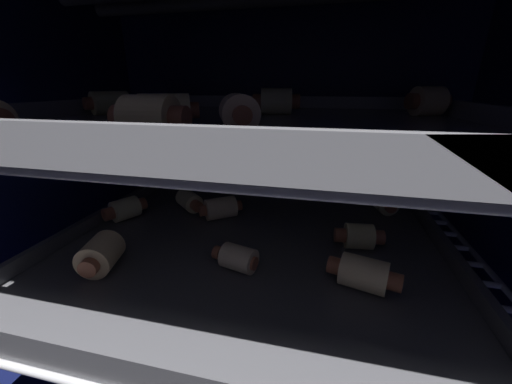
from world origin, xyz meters
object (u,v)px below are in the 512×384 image
(oven_rack_upper, at_px, (251,129))
(pig_in_blanket_upper_3, at_px, (110,103))
(pig_in_blanket_lower_5, at_px, (359,236))
(pig_in_blanket_upper_2, at_px, (165,111))
(pig_in_blanket_lower_2, at_px, (101,254))
(pig_in_blanket_upper_0, at_px, (150,118))
(pig_in_blanket_upper_4, at_px, (427,101))
(oven_rack_lower, at_px, (251,254))
(pig_in_blanket_lower_0, at_px, (221,208))
(pig_in_blanket_lower_7, at_px, (385,203))
(baking_tray_upper, at_px, (251,121))
(pig_in_blanket_upper_1, at_px, (239,113))
(pig_in_blanket_lower_6, at_px, (364,273))
(baking_tray_lower, at_px, (251,247))
(pig_in_blanket_lower_1, at_px, (189,201))
(pig_in_blanket_lower_3, at_px, (125,209))
(pig_in_blanket_upper_6, at_px, (276,101))
(pig_in_blanket_lower_4, at_px, (235,258))

(oven_rack_upper, xyz_separation_m, pig_in_blanket_upper_3, (-0.17, 0.02, 0.02))
(pig_in_blanket_lower_5, bearing_deg, pig_in_blanket_upper_2, -152.18)
(pig_in_blanket_lower_2, height_order, pig_in_blanket_upper_0, pig_in_blanket_upper_0)
(pig_in_blanket_upper_4, bearing_deg, oven_rack_lower, -156.09)
(pig_in_blanket_lower_0, distance_m, pig_in_blanket_upper_2, 0.19)
(pig_in_blanket_lower_0, distance_m, pig_in_blanket_lower_2, 0.16)
(pig_in_blanket_lower_7, height_order, baking_tray_upper, baking_tray_upper)
(pig_in_blanket_lower_7, relative_size, pig_in_blanket_upper_2, 0.82)
(baking_tray_upper, relative_size, pig_in_blanket_upper_4, 8.95)
(pig_in_blanket_lower_2, distance_m, pig_in_blanket_upper_1, 0.20)
(pig_in_blanket_lower_5, xyz_separation_m, pig_in_blanket_lower_6, (-0.00, -0.07, 0.00))
(baking_tray_lower, xyz_separation_m, pig_in_blanket_upper_4, (0.18, 0.08, 0.16))
(pig_in_blanket_lower_2, bearing_deg, oven_rack_upper, 31.33)
(oven_rack_upper, relative_size, pig_in_blanket_upper_1, 10.38)
(pig_in_blanket_lower_7, height_order, pig_in_blanket_upper_4, pig_in_blanket_upper_4)
(pig_in_blanket_upper_0, bearing_deg, pig_in_blanket_upper_4, 44.29)
(pig_in_blanket_lower_5, bearing_deg, pig_in_blanket_upper_0, -135.98)
(pig_in_blanket_upper_2, bearing_deg, pig_in_blanket_lower_5, 27.82)
(pig_in_blanket_upper_2, xyz_separation_m, pig_in_blanket_upper_3, (-0.12, 0.09, -0.00))
(pig_in_blanket_lower_1, distance_m, pig_in_blanket_upper_4, 0.33)
(pig_in_blanket_lower_1, distance_m, pig_in_blanket_lower_7, 0.29)
(pig_in_blanket_lower_3, relative_size, pig_in_blanket_upper_6, 1.05)
(pig_in_blanket_lower_3, distance_m, pig_in_blanket_upper_6, 0.25)
(pig_in_blanket_lower_5, bearing_deg, pig_in_blanket_upper_6, 160.11)
(pig_in_blanket_lower_3, bearing_deg, pig_in_blanket_upper_3, -38.42)
(pig_in_blanket_upper_0, bearing_deg, pig_in_blanket_lower_6, 26.33)
(pig_in_blanket_lower_0, bearing_deg, pig_in_blanket_lower_2, -118.22)
(oven_rack_lower, distance_m, oven_rack_upper, 0.15)
(pig_in_blanket_lower_4, bearing_deg, pig_in_blanket_upper_0, -109.63)
(pig_in_blanket_lower_7, bearing_deg, oven_rack_lower, -141.78)
(pig_in_blanket_lower_3, xyz_separation_m, oven_rack_upper, (0.19, -0.03, 0.12))
(pig_in_blanket_lower_2, relative_size, oven_rack_upper, 0.11)
(pig_in_blanket_lower_4, distance_m, pig_in_blanket_lower_6, 0.12)
(pig_in_blanket_lower_3, height_order, pig_in_blanket_upper_3, pig_in_blanket_upper_3)
(baking_tray_upper, bearing_deg, pig_in_blanket_lower_0, 134.42)
(pig_in_blanket_lower_5, relative_size, pig_in_blanket_upper_2, 1.03)
(pig_in_blanket_lower_4, relative_size, pig_in_blanket_lower_6, 0.75)
(oven_rack_lower, distance_m, baking_tray_upper, 0.16)
(pig_in_blanket_lower_3, bearing_deg, baking_tray_upper, -8.50)
(oven_rack_lower, relative_size, pig_in_blanket_upper_4, 10.86)
(pig_in_blanket_lower_2, bearing_deg, pig_in_blanket_lower_3, 115.35)
(pig_in_blanket_lower_0, xyz_separation_m, pig_in_blanket_lower_2, (-0.08, -0.14, 0.00))
(pig_in_blanket_lower_7, height_order, pig_in_blanket_upper_6, pig_in_blanket_upper_6)
(oven_rack_lower, xyz_separation_m, pig_in_blanket_upper_0, (-0.03, -0.13, 0.17))
(pig_in_blanket_upper_0, bearing_deg, baking_tray_lower, 76.18)
(pig_in_blanket_lower_2, bearing_deg, pig_in_blanket_lower_7, 35.30)
(pig_in_blanket_lower_4, height_order, pig_in_blanket_upper_6, pig_in_blanket_upper_6)
(pig_in_blanket_lower_6, relative_size, pig_in_blanket_upper_2, 1.23)
(oven_rack_upper, bearing_deg, pig_in_blanket_upper_2, -126.12)
(pig_in_blanket_lower_0, xyz_separation_m, pig_in_blanket_lower_5, (0.18, -0.04, -0.00))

